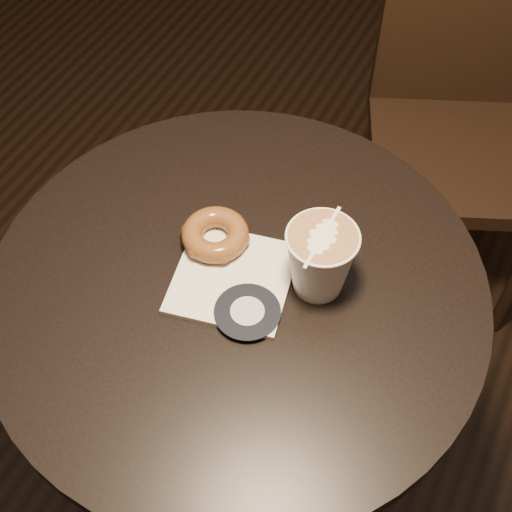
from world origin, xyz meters
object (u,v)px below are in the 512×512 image
object	(u,v)px
chair	(467,89)
doughnut	(215,234)
cafe_table	(239,352)
pastry_bag	(233,278)
latte_cup	(320,261)

from	to	relation	value
chair	doughnut	xyz separation A→B (m)	(-0.19, -0.74, 0.22)
chair	doughnut	bearing A→B (deg)	-128.60
doughnut	cafe_table	bearing A→B (deg)	-38.10
pastry_bag	latte_cup	bearing A→B (deg)	11.74
chair	doughnut	size ratio (longest dim) A/B	10.23
cafe_table	pastry_bag	size ratio (longest dim) A/B	4.75
doughnut	pastry_bag	bearing A→B (deg)	-40.57
cafe_table	latte_cup	xyz separation A→B (m)	(0.10, 0.05, 0.25)
chair	pastry_bag	bearing A→B (deg)	-124.30
doughnut	latte_cup	bearing A→B (deg)	1.40
chair	latte_cup	world-z (taller)	chair
cafe_table	chair	size ratio (longest dim) A/B	0.76
pastry_bag	latte_cup	distance (m)	0.13
cafe_table	doughnut	size ratio (longest dim) A/B	7.80
cafe_table	chair	distance (m)	0.80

